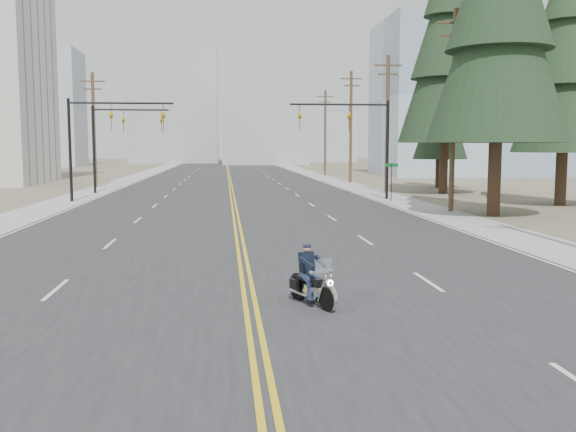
# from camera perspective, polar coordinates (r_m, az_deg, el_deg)

# --- Properties ---
(ground_plane) EXTENTS (400.00, 400.00, 0.00)m
(ground_plane) POSITION_cam_1_polar(r_m,az_deg,el_deg) (13.50, -3.03, -9.93)
(ground_plane) COLOR #776D56
(ground_plane) RESTS_ON ground
(road) EXTENTS (20.00, 200.00, 0.01)m
(road) POSITION_cam_1_polar(r_m,az_deg,el_deg) (83.04, -5.27, 3.56)
(road) COLOR #303033
(road) RESTS_ON ground
(sidewalk_left) EXTENTS (3.00, 200.00, 0.01)m
(sidewalk_left) POSITION_cam_1_polar(r_m,az_deg,el_deg) (83.76, -13.17, 3.45)
(sidewalk_left) COLOR #A5A5A0
(sidewalk_left) RESTS_ON ground
(sidewalk_right) EXTENTS (3.00, 200.00, 0.01)m
(sidewalk_right) POSITION_cam_1_polar(r_m,az_deg,el_deg) (83.91, 2.62, 3.61)
(sidewalk_right) COLOR #A5A5A0
(sidewalk_right) RESTS_ON ground
(traffic_mast_left) EXTENTS (7.10, 0.26, 7.00)m
(traffic_mast_left) POSITION_cam_1_polar(r_m,az_deg,el_deg) (45.75, -16.38, 7.42)
(traffic_mast_left) COLOR black
(traffic_mast_left) RESTS_ON ground
(traffic_mast_right) EXTENTS (7.10, 0.26, 7.00)m
(traffic_mast_right) POSITION_cam_1_polar(r_m,az_deg,el_deg) (45.98, 6.39, 7.62)
(traffic_mast_right) COLOR black
(traffic_mast_right) RESTS_ON ground
(traffic_mast_far) EXTENTS (6.10, 0.26, 7.00)m
(traffic_mast_far) POSITION_cam_1_polar(r_m,az_deg,el_deg) (53.68, -15.14, 7.16)
(traffic_mast_far) COLOR black
(traffic_mast_far) RESTS_ON ground
(street_sign) EXTENTS (0.90, 0.06, 2.62)m
(street_sign) POSITION_cam_1_polar(r_m,az_deg,el_deg) (44.48, 9.18, 3.59)
(street_sign) COLOR black
(street_sign) RESTS_ON ground
(utility_pole_b) EXTENTS (2.20, 0.30, 11.50)m
(utility_pole_b) POSITION_cam_1_polar(r_m,az_deg,el_deg) (38.33, 14.50, 9.33)
(utility_pole_b) COLOR brown
(utility_pole_b) RESTS_ON ground
(utility_pole_c) EXTENTS (2.20, 0.30, 11.00)m
(utility_pole_c) POSITION_cam_1_polar(r_m,az_deg,el_deg) (52.65, 8.82, 8.26)
(utility_pole_c) COLOR brown
(utility_pole_c) RESTS_ON ground
(utility_pole_d) EXTENTS (2.20, 0.30, 11.50)m
(utility_pole_d) POSITION_cam_1_polar(r_m,az_deg,el_deg) (67.28, 5.60, 8.05)
(utility_pole_d) COLOR brown
(utility_pole_d) RESTS_ON ground
(utility_pole_e) EXTENTS (2.20, 0.30, 11.00)m
(utility_pole_e) POSITION_cam_1_polar(r_m,az_deg,el_deg) (84.00, 3.32, 7.51)
(utility_pole_e) COLOR brown
(utility_pole_e) RESTS_ON ground
(utility_pole_left) EXTENTS (2.20, 0.30, 10.50)m
(utility_pole_left) POSITION_cam_1_polar(r_m,az_deg,el_deg) (62.14, -16.87, 7.51)
(utility_pole_left) COLOR brown
(utility_pole_left) RESTS_ON ground
(glass_building) EXTENTS (24.00, 16.00, 20.00)m
(glass_building) POSITION_cam_1_polar(r_m,az_deg,el_deg) (89.34, 15.98, 9.95)
(glass_building) COLOR #9EB5CC
(glass_building) RESTS_ON ground
(haze_bldg_a) EXTENTS (14.00, 12.00, 22.00)m
(haze_bldg_a) POSITION_cam_1_polar(r_m,az_deg,el_deg) (132.70, -20.95, 8.90)
(haze_bldg_a) COLOR #B7BCC6
(haze_bldg_a) RESTS_ON ground
(haze_bldg_b) EXTENTS (18.00, 14.00, 14.00)m
(haze_bldg_b) POSITION_cam_1_polar(r_m,az_deg,el_deg) (138.26, -2.12, 7.51)
(haze_bldg_b) COLOR #ADB2B7
(haze_bldg_b) RESTS_ON ground
(haze_bldg_c) EXTENTS (16.00, 12.00, 18.00)m
(haze_bldg_c) POSITION_cam_1_polar(r_m,az_deg,el_deg) (129.59, 12.73, 8.34)
(haze_bldg_c) COLOR #B7BCC6
(haze_bldg_c) RESTS_ON ground
(haze_bldg_d) EXTENTS (20.00, 15.00, 26.00)m
(haze_bldg_d) POSITION_cam_1_polar(r_m,az_deg,el_deg) (153.66, -10.06, 9.53)
(haze_bldg_d) COLOR #ADB2B7
(haze_bldg_d) RESTS_ON ground
(haze_bldg_e) EXTENTS (14.00, 14.00, 12.00)m
(haze_bldg_e) POSITION_cam_1_polar(r_m,az_deg,el_deg) (164.97, 3.28, 6.94)
(haze_bldg_e) COLOR #B7BCC6
(haze_bldg_e) RESTS_ON ground
(motorcyclist) EXTENTS (1.48, 2.01, 1.44)m
(motorcyclist) POSITION_cam_1_polar(r_m,az_deg,el_deg) (15.16, 2.19, -5.33)
(motorcyclist) COLOR black
(motorcyclist) RESTS_ON ground
(conifer_near) EXTENTS (7.50, 7.50, 19.86)m
(conifer_near) POSITION_cam_1_polar(r_m,az_deg,el_deg) (37.32, 18.36, 17.71)
(conifer_near) COLOR #382619
(conifer_near) RESTS_ON ground
(conifer_mid) EXTENTS (6.37, 6.37, 16.98)m
(conifer_mid) POSITION_cam_1_polar(r_m,az_deg,el_deg) (45.03, 23.54, 13.32)
(conifer_mid) COLOR #382619
(conifer_mid) RESTS_ON ground
(conifer_tall) EXTENTS (7.35, 7.35, 20.41)m
(conifer_tall) POSITION_cam_1_polar(r_m,az_deg,el_deg) (53.49, 13.92, 14.57)
(conifer_tall) COLOR #382619
(conifer_tall) RESTS_ON ground
(conifer_far) EXTENTS (4.92, 4.92, 13.19)m
(conifer_far) POSITION_cam_1_polar(r_m,az_deg,el_deg) (60.61, 13.45, 9.62)
(conifer_far) COLOR #382619
(conifer_far) RESTS_ON ground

